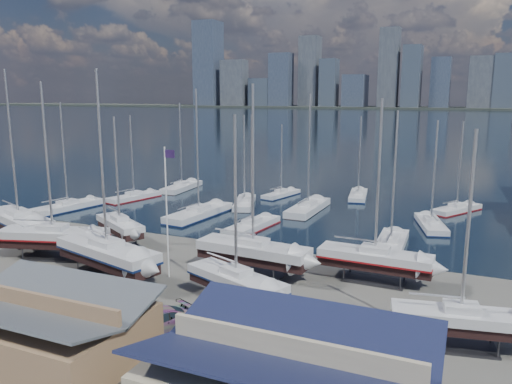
% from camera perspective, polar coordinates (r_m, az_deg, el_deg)
% --- Properties ---
extents(ground, '(1400.00, 1400.00, 0.00)m').
position_cam_1_polar(ground, '(46.39, -8.31, -9.16)').
color(ground, '#605E59').
rests_on(ground, ground).
extents(water, '(1400.00, 600.00, 0.40)m').
position_cam_1_polar(water, '(347.97, 19.89, 7.75)').
color(water, '#182738').
rests_on(water, ground).
extents(far_shore, '(1400.00, 80.00, 2.20)m').
position_cam_1_polar(far_shore, '(607.45, 21.63, 8.88)').
color(far_shore, '#2D332D').
rests_on(far_shore, ground).
extents(skyline, '(639.14, 43.80, 107.69)m').
position_cam_1_polar(skyline, '(601.83, 21.11, 12.53)').
color(skyline, '#475166').
rests_on(skyline, far_shore).
extents(shed_grey, '(12.60, 8.40, 4.17)m').
position_cam_1_polar(shed_grey, '(34.14, -23.10, -13.70)').
color(shed_grey, '#8C6B4C').
rests_on(shed_grey, ground).
extents(shed_blue, '(13.65, 9.45, 4.71)m').
position_cam_1_polar(shed_blue, '(25.87, 3.91, -20.46)').
color(shed_blue, '#BFB293').
rests_on(shed_blue, ground).
extents(sailboat_cradle_0, '(12.03, 7.13, 18.59)m').
position_cam_1_polar(sailboat_cradle_0, '(60.89, -25.47, -3.07)').
color(sailboat_cradle_0, '#2D2D33').
rests_on(sailboat_cradle_0, ground).
extents(sailboat_cradle_1, '(11.08, 5.97, 17.16)m').
position_cam_1_polar(sailboat_cradle_1, '(53.32, -22.16, -4.79)').
color(sailboat_cradle_1, '#2D2D33').
rests_on(sailboat_cradle_1, ground).
extents(sailboat_cradle_2, '(8.33, 6.12, 13.69)m').
position_cam_1_polar(sailboat_cradle_2, '(56.54, -15.31, -3.66)').
color(sailboat_cradle_2, '#2D2D33').
rests_on(sailboat_cradle_2, ground).
extents(sailboat_cradle_3, '(11.71, 6.00, 18.07)m').
position_cam_1_polar(sailboat_cradle_3, '(46.15, -16.64, -6.77)').
color(sailboat_cradle_3, '#2D2D33').
rests_on(sailboat_cradle_3, ground).
extents(sailboat_cradle_4, '(10.55, 3.63, 16.86)m').
position_cam_1_polar(sailboat_cradle_4, '(44.97, -0.33, -6.83)').
color(sailboat_cradle_4, '#2D2D33').
rests_on(sailboat_cradle_4, ground).
extents(sailboat_cradle_5, '(9.23, 5.60, 14.56)m').
position_cam_1_polar(sailboat_cradle_5, '(38.51, -2.28, -10.17)').
color(sailboat_cradle_5, '#2D2D33').
rests_on(sailboat_cradle_5, ground).
extents(sailboat_cradle_6, '(9.77, 3.04, 15.67)m').
position_cam_1_polar(sailboat_cradle_6, '(44.45, 13.42, -7.46)').
color(sailboat_cradle_6, '#2D2D33').
rests_on(sailboat_cradle_6, ground).
extents(sailboat_cradle_7, '(8.74, 3.91, 13.96)m').
position_cam_1_polar(sailboat_cradle_7, '(35.00, 22.33, -13.33)').
color(sailboat_cradle_7, '#2D2D33').
rests_on(sailboat_cradle_7, ground).
extents(sailboat_moored_0, '(4.85, 10.84, 15.66)m').
position_cam_1_polar(sailboat_moored_0, '(74.71, -20.69, -1.75)').
color(sailboat_moored_0, black).
rests_on(sailboat_moored_0, water).
extents(sailboat_moored_1, '(4.63, 9.39, 13.52)m').
position_cam_1_polar(sailboat_moored_1, '(79.13, -13.77, -0.66)').
color(sailboat_moored_1, black).
rests_on(sailboat_moored_1, water).
extents(sailboat_moored_2, '(3.52, 10.31, 15.31)m').
position_cam_1_polar(sailboat_moored_2, '(85.75, -8.46, 0.44)').
color(sailboat_moored_2, black).
rests_on(sailboat_moored_2, water).
extents(sailboat_moored_3, '(4.41, 11.96, 17.48)m').
position_cam_1_polar(sailboat_moored_3, '(66.36, -6.55, -2.64)').
color(sailboat_moored_3, black).
rests_on(sailboat_moored_3, water).
extents(sailboat_moored_4, '(5.37, 9.46, 13.77)m').
position_cam_1_polar(sailboat_moored_4, '(72.54, -1.32, -1.38)').
color(sailboat_moored_4, black).
rests_on(sailboat_moored_4, water).
extents(sailboat_moored_5, '(4.10, 8.31, 11.97)m').
position_cam_1_polar(sailboat_moored_5, '(79.28, 2.90, -0.33)').
color(sailboat_moored_5, black).
rests_on(sailboat_moored_5, water).
extents(sailboat_moored_6, '(3.88, 9.86, 14.34)m').
position_cam_1_polar(sailboat_moored_6, '(59.97, -0.47, -4.05)').
color(sailboat_moored_6, black).
rests_on(sailboat_moored_6, water).
extents(sailboat_moored_7, '(3.34, 11.20, 16.83)m').
position_cam_1_polar(sailboat_moored_7, '(69.47, 5.96, -1.99)').
color(sailboat_moored_7, black).
rests_on(sailboat_moored_7, water).
extents(sailboat_moored_8, '(3.86, 9.22, 13.37)m').
position_cam_1_polar(sailboat_moored_8, '(79.67, 11.59, -0.49)').
color(sailboat_moored_8, black).
rests_on(sailboat_moored_8, water).
extents(sailboat_moored_9, '(3.09, 10.06, 15.07)m').
position_cam_1_polar(sailboat_moored_9, '(54.62, 15.14, -5.95)').
color(sailboat_moored_9, black).
rests_on(sailboat_moored_9, water).
extents(sailboat_moored_10, '(4.88, 9.46, 13.62)m').
position_cam_1_polar(sailboat_moored_10, '(64.45, 19.35, -3.62)').
color(sailboat_moored_10, black).
rests_on(sailboat_moored_10, water).
extents(sailboat_moored_11, '(6.55, 8.76, 13.05)m').
position_cam_1_polar(sailboat_moored_11, '(74.11, 21.95, -1.94)').
color(sailboat_moored_11, black).
rests_on(sailboat_moored_11, water).
extents(car_a, '(2.28, 4.23, 1.37)m').
position_cam_1_polar(car_a, '(44.16, -23.08, -10.08)').
color(car_a, gray).
rests_on(car_a, ground).
extents(car_b, '(4.61, 2.10, 1.47)m').
position_cam_1_polar(car_b, '(43.04, -26.89, -10.88)').
color(car_b, gray).
rests_on(car_b, ground).
extents(car_c, '(3.26, 5.22, 1.35)m').
position_cam_1_polar(car_c, '(36.45, -5.38, -13.75)').
color(car_c, gray).
rests_on(car_c, ground).
extents(car_d, '(4.05, 5.67, 1.52)m').
position_cam_1_polar(car_d, '(35.61, -11.43, -14.39)').
color(car_d, gray).
rests_on(car_d, ground).
extents(flagpole, '(1.03, 0.12, 11.61)m').
position_cam_1_polar(flagpole, '(43.75, -10.11, -1.35)').
color(flagpole, white).
rests_on(flagpole, ground).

